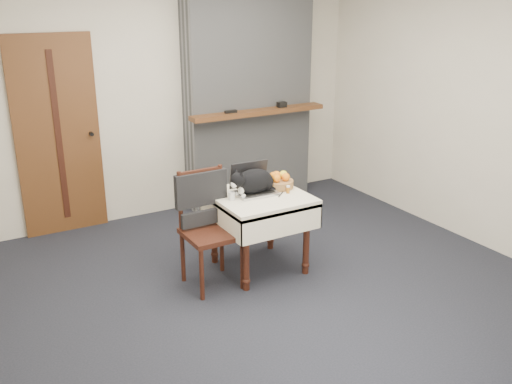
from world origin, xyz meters
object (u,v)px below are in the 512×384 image
at_px(side_table, 259,207).
at_px(fruit_basket, 279,182).
at_px(cat, 255,182).
at_px(door, 58,137).
at_px(cream_jar, 232,196).
at_px(pill_bottle, 288,189).
at_px(chair, 206,212).
at_px(laptop, 253,185).

distance_m(side_table, fruit_basket, 0.31).
bearing_deg(side_table, cat, 114.91).
xyz_separation_m(door, side_table, (1.30, -1.75, -0.41)).
bearing_deg(door, cream_jar, -59.37).
xyz_separation_m(side_table, cat, (-0.02, 0.05, 0.22)).
height_order(pill_bottle, fruit_basket, fruit_basket).
height_order(side_table, pill_bottle, pill_bottle).
bearing_deg(chair, side_table, -3.43).
bearing_deg(cream_jar, fruit_basket, 7.21).
distance_m(side_table, cat, 0.23).
distance_m(door, cat, 2.14).
height_order(cat, cream_jar, cat).
xyz_separation_m(side_table, pill_bottle, (0.24, -0.09, 0.15)).
bearing_deg(fruit_basket, laptop, 177.91).
relative_size(door, side_table, 2.56).
distance_m(laptop, fruit_basket, 0.27).
bearing_deg(door, pill_bottle, -50.24).
relative_size(cream_jar, chair, 0.07).
xyz_separation_m(cream_jar, pill_bottle, (0.50, -0.10, 0.00)).
distance_m(pill_bottle, fruit_basket, 0.17).
xyz_separation_m(fruit_basket, chair, (-0.75, -0.05, -0.13)).
bearing_deg(pill_bottle, laptop, 145.12).
distance_m(side_table, cream_jar, 0.30).
xyz_separation_m(cat, pill_bottle, (0.26, -0.14, -0.07)).
bearing_deg(pill_bottle, cat, 152.01).
relative_size(laptop, fruit_basket, 1.47).
xyz_separation_m(cream_jar, chair, (-0.24, 0.01, -0.10)).
height_order(cream_jar, pill_bottle, pill_bottle).
relative_size(pill_bottle, fruit_basket, 0.28).
bearing_deg(chair, cream_jar, -4.18).
distance_m(cream_jar, pill_bottle, 0.51).
bearing_deg(fruit_basket, door, 132.69).
height_order(door, laptop, door).
relative_size(door, laptop, 5.46).
xyz_separation_m(door, cat, (1.28, -1.71, -0.19)).
relative_size(cat, chair, 0.54).
height_order(laptop, cat, laptop).
relative_size(cat, pill_bottle, 7.78).
bearing_deg(chair, fruit_basket, 3.12).
bearing_deg(door, laptop, -52.45).
bearing_deg(laptop, chair, -170.31).
height_order(pill_bottle, chair, chair).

